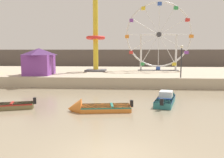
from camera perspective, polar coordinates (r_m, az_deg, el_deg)
ground_plane at (r=9.14m, az=0.38°, el=-18.53°), size 240.00×240.00×0.00m
quay_promenade at (r=33.72m, az=3.03°, el=1.05°), size 110.00×18.63×1.17m
distant_town_skyline at (r=55.09m, az=3.40°, el=4.93°), size 140.00×3.00×4.40m
motorboat_teal_painted at (r=18.82m, az=13.23°, el=-4.53°), size 2.43×5.08×1.24m
motorboat_orange_hull at (r=15.52m, az=-4.83°, el=-7.12°), size 4.39×1.90×1.33m
ferris_wheel_white_frame at (r=34.84m, az=11.43°, el=10.29°), size 9.77×1.20×9.93m
drop_tower_yellow_tower at (r=32.88m, az=-4.05°, el=10.63°), size 2.80×2.80×12.48m
carnival_booth_purple_stall at (r=29.01m, az=-17.44°, el=4.24°), size 3.43×4.07×3.15m
promenade_lamp_near at (r=25.61m, az=16.67°, el=5.41°), size 0.32×0.32×3.42m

